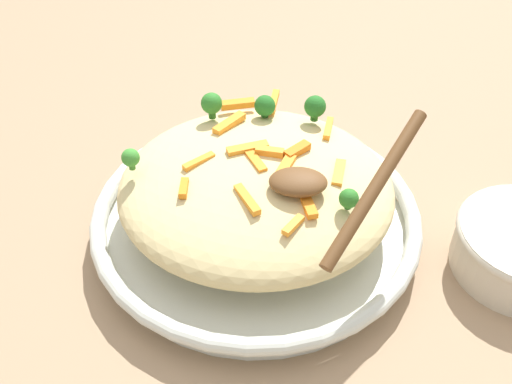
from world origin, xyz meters
name	(u,v)px	position (x,y,z in m)	size (l,w,h in m)	color
ground_plane	(256,233)	(0.00, 0.00, 0.00)	(2.40, 2.40, 0.00)	#9E7F60
serving_bowl	(256,219)	(0.00, 0.00, 0.02)	(0.36, 0.36, 0.04)	silver
pasta_mound	(256,188)	(0.00, 0.00, 0.07)	(0.29, 0.27, 0.07)	#DBC689
carrot_piece_0	(248,148)	(-0.01, 0.02, 0.10)	(0.04, 0.01, 0.01)	orange
carrot_piece_1	(199,162)	(-0.06, 0.00, 0.10)	(0.04, 0.01, 0.01)	orange
carrot_piece_2	(229,123)	(-0.03, 0.07, 0.10)	(0.04, 0.01, 0.01)	orange
carrot_piece_3	(270,152)	(0.01, 0.01, 0.10)	(0.03, 0.01, 0.01)	orange
carrot_piece_4	(258,165)	(0.00, 0.00, 0.10)	(0.03, 0.01, 0.01)	orange
carrot_piece_5	(238,104)	(-0.03, 0.11, 0.10)	(0.04, 0.01, 0.01)	orange
carrot_piece_6	(274,102)	(0.01, 0.12, 0.10)	(0.04, 0.01, 0.01)	orange
carrot_piece_7	(247,199)	(-0.01, -0.06, 0.10)	(0.04, 0.01, 0.01)	orange
carrot_piece_8	(184,188)	(-0.07, -0.04, 0.10)	(0.02, 0.01, 0.01)	orange
carrot_piece_9	(286,166)	(0.03, -0.01, 0.10)	(0.03, 0.01, 0.01)	orange
carrot_piece_10	(297,150)	(0.04, 0.02, 0.10)	(0.03, 0.01, 0.01)	orange
carrot_piece_11	(328,128)	(0.08, 0.07, 0.10)	(0.04, 0.01, 0.01)	orange
carrot_piece_12	(293,225)	(0.04, -0.08, 0.10)	(0.03, 0.01, 0.01)	orange
carrot_piece_13	(339,173)	(0.08, -0.01, 0.10)	(0.04, 0.01, 0.01)	orange
carrot_piece_14	(306,201)	(0.05, -0.05, 0.10)	(0.04, 0.01, 0.01)	orange
broccoli_floret_0	(315,107)	(0.06, 0.09, 0.11)	(0.02, 0.02, 0.03)	#205B1C
broccoli_floret_1	(265,106)	(0.01, 0.09, 0.11)	(0.02, 0.02, 0.03)	#205B1C
broccoli_floret_2	(131,158)	(-0.12, -0.01, 0.11)	(0.02, 0.02, 0.02)	#377928
broccoli_floret_3	(212,104)	(-0.05, 0.09, 0.11)	(0.02, 0.02, 0.03)	#296820
broccoli_floret_4	(349,199)	(0.09, -0.05, 0.11)	(0.02, 0.02, 0.02)	#296820
serving_spoon	(325,184)	(0.07, -0.05, 0.12)	(0.14, 0.14, 0.08)	brown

